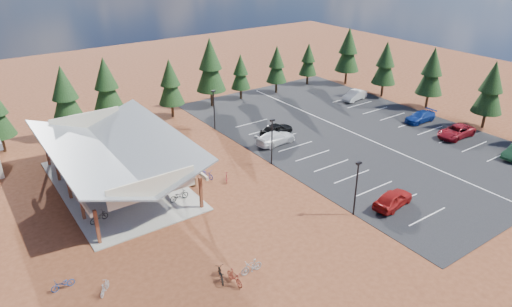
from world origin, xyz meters
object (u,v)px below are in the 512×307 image
at_px(bike_9, 105,287).
at_px(bike_6, 143,163).
at_px(bike_12, 221,275).
at_px(bike_14, 207,174).
at_px(bike_pavilion, 114,150).
at_px(lamp_post_1, 272,139).
at_px(bike_4, 179,195).
at_px(trash_bin_0, 193,181).
at_px(car_0, 393,199).
at_px(bike_7, 128,148).
at_px(bike_0, 99,217).
at_px(car_7, 420,117).
at_px(bike_11, 235,277).
at_px(car_6, 456,132).
at_px(lamp_post_2, 214,107).
at_px(bike_1, 102,191).
at_px(car_4, 277,129).
at_px(car_9, 355,95).
at_px(bike_2, 88,176).
at_px(lamp_post_0, 356,185).
at_px(bike_15, 226,177).
at_px(bike_10, 63,284).
at_px(bike_16, 185,178).
at_px(bike_3, 78,160).
at_px(car_3, 276,138).
at_px(bike_5, 160,177).
at_px(bike_13, 251,267).

bearing_deg(bike_9, bike_6, -80.40).
xyz_separation_m(bike_12, bike_14, (6.70, 13.86, -0.00)).
height_order(bike_pavilion, lamp_post_1, lamp_post_1).
bearing_deg(bike_4, trash_bin_0, -56.94).
height_order(bike_6, car_0, car_0).
bearing_deg(bike_7, bike_pavilion, 152.78).
bearing_deg(bike_0, car_7, -106.29).
bearing_deg(bike_11, bike_6, 83.17).
xyz_separation_m(bike_0, car_6, (41.33, -6.57, 0.21)).
height_order(lamp_post_1, lamp_post_2, same).
relative_size(bike_pavilion, bike_12, 10.86).
bearing_deg(bike_0, bike_1, -37.02).
bearing_deg(bike_1, lamp_post_1, -105.40).
height_order(car_4, car_9, car_4).
distance_m(bike_11, car_9, 43.05).
bearing_deg(car_0, bike_6, 28.19).
distance_m(bike_2, bike_7, 6.89).
bearing_deg(lamp_post_2, bike_0, -146.34).
relative_size(lamp_post_2, bike_11, 2.82).
xyz_separation_m(bike_0, bike_6, (7.10, 7.64, -0.03)).
height_order(lamp_post_0, bike_4, lamp_post_0).
bearing_deg(car_9, bike_1, -90.72).
xyz_separation_m(lamp_post_0, bike_15, (-5.96, 11.54, -2.53)).
xyz_separation_m(bike_9, car_9, (43.95, 19.04, 0.33)).
relative_size(bike_6, bike_7, 0.98).
distance_m(bike_10, bike_16, 16.48).
xyz_separation_m(bike_2, bike_7, (5.60, 4.01, 0.07)).
relative_size(bike_11, car_7, 0.39).
height_order(car_0, car_7, car_0).
xyz_separation_m(bike_0, bike_11, (5.38, -13.00, -0.00)).
bearing_deg(bike_3, bike_14, -126.48).
relative_size(car_4, car_6, 0.85).
bearing_deg(lamp_post_1, car_9, 23.42).
bearing_deg(bike_0, car_9, -91.15).
xyz_separation_m(bike_10, car_3, (26.89, 11.10, 0.35)).
distance_m(bike_5, car_6, 35.60).
bearing_deg(car_7, lamp_post_0, -64.78).
distance_m(car_4, car_6, 21.73).
relative_size(bike_7, bike_10, 1.00).
bearing_deg(bike_pavilion, car_4, 2.82).
height_order(lamp_post_2, bike_3, lamp_post_2).
height_order(lamp_post_0, bike_6, lamp_post_0).
bearing_deg(car_3, bike_13, 134.56).
distance_m(bike_2, car_0, 29.40).
bearing_deg(lamp_post_0, bike_9, 172.27).
relative_size(bike_2, bike_12, 0.90).
bearing_deg(bike_6, bike_14, -151.98).
bearing_deg(bike_11, car_4, 44.28).
bearing_deg(bike_12, bike_6, -76.87).
relative_size(lamp_post_2, bike_10, 3.16).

